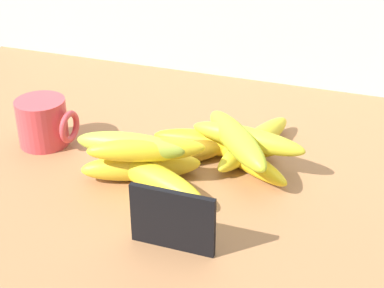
% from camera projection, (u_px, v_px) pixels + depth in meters
% --- Properties ---
extents(counter_top, '(1.10, 0.76, 0.03)m').
position_uv_depth(counter_top, '(151.00, 171.00, 0.93)').
color(counter_top, '#A16D44').
rests_on(counter_top, ground).
extents(chalkboard_sign, '(0.11, 0.02, 0.08)m').
position_uv_depth(chalkboard_sign, '(173.00, 222.00, 0.72)').
color(chalkboard_sign, black).
rests_on(chalkboard_sign, counter_top).
extents(coffee_mug, '(0.10, 0.08, 0.08)m').
position_uv_depth(coffee_mug, '(44.00, 122.00, 0.95)').
color(coffee_mug, '#D44047').
rests_on(coffee_mug, counter_top).
extents(banana_0, '(0.18, 0.12, 0.04)m').
position_uv_depth(banana_0, '(141.00, 167.00, 0.87)').
color(banana_0, yellow).
rests_on(banana_0, counter_top).
extents(banana_1, '(0.18, 0.14, 0.03)m').
position_uv_depth(banana_1, '(242.00, 157.00, 0.90)').
color(banana_1, yellow).
rests_on(banana_1, counter_top).
extents(banana_2, '(0.15, 0.13, 0.04)m').
position_uv_depth(banana_2, '(178.00, 154.00, 0.90)').
color(banana_2, '#A4761B').
rests_on(banana_2, counter_top).
extents(banana_3, '(0.10, 0.21, 0.04)m').
position_uv_depth(banana_3, '(254.00, 143.00, 0.93)').
color(banana_3, yellow).
rests_on(banana_3, counter_top).
extents(banana_4, '(0.21, 0.06, 0.04)m').
position_uv_depth(banana_4, '(215.00, 143.00, 0.93)').
color(banana_4, yellow).
rests_on(banana_4, counter_top).
extents(banana_5, '(0.19, 0.11, 0.04)m').
position_uv_depth(banana_5, '(155.00, 178.00, 0.84)').
color(banana_5, yellow).
rests_on(banana_5, counter_top).
extents(banana_6, '(0.17, 0.06, 0.04)m').
position_uv_depth(banana_6, '(130.00, 145.00, 0.84)').
color(banana_6, '#A4B937').
rests_on(banana_6, banana_0).
extents(banana_7, '(0.17, 0.10, 0.04)m').
position_uv_depth(banana_7, '(146.00, 150.00, 0.83)').
color(banana_7, yellow).
rests_on(banana_7, banana_0).
extents(banana_8, '(0.15, 0.17, 0.04)m').
position_uv_depth(banana_8, '(237.00, 139.00, 0.87)').
color(banana_8, '#B9CB2C').
rests_on(banana_8, banana_1).
extents(banana_9, '(0.19, 0.06, 0.04)m').
position_uv_depth(banana_9, '(247.00, 138.00, 0.88)').
color(banana_9, gold).
rests_on(banana_9, banana_1).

